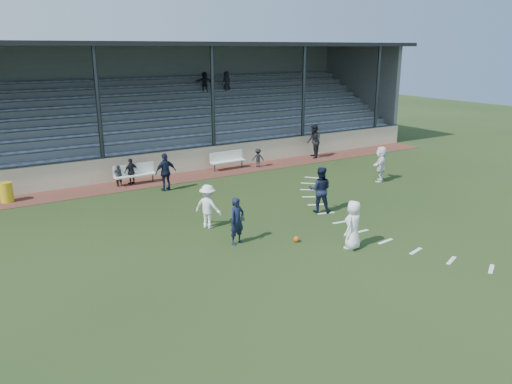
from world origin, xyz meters
TOP-DOWN VIEW (x-y plane):
  - ground at (0.00, 0.00)m, footprint 90.00×90.00m
  - cinder_track at (0.00, 10.50)m, footprint 34.00×2.00m
  - retaining_wall at (0.00, 11.55)m, footprint 34.00×0.18m
  - bench_left at (-1.85, 10.54)m, footprint 2.00×0.47m
  - bench_right at (3.38, 10.85)m, footprint 2.01×0.52m
  - trash_bin at (-7.43, 10.56)m, footprint 0.53×0.53m
  - football at (0.33, 0.43)m, footprint 0.20×0.20m
  - player_white_lead at (1.54, -0.98)m, footprint 0.94×0.79m
  - player_navy_lead at (-1.44, 1.37)m, footprint 0.66×0.52m
  - player_navy_mid at (3.01, 2.54)m, footprint 1.14×1.10m
  - player_white_wing at (-1.56, 3.28)m, footprint 1.06×1.20m
  - player_navy_wing at (-1.00, 8.68)m, footprint 1.05×0.51m
  - player_white_back at (8.55, 4.72)m, footprint 1.60×1.36m
  - official at (9.10, 10.66)m, footprint 1.09×1.19m
  - sub_left_near at (-2.64, 10.55)m, footprint 0.39×0.27m
  - sub_left_far at (-2.00, 10.55)m, footprint 0.79×0.47m
  - sub_right at (5.02, 10.37)m, footprint 0.76×0.62m
  - grandstand at (0.01, 16.26)m, footprint 34.60×9.00m
  - penalty_arc at (4.12, 0.00)m, footprint 3.89×14.63m

SIDE VIEW (x-z plane):
  - ground at x=0.00m, z-range 0.00..0.00m
  - penalty_arc at x=4.12m, z-range 0.00..0.01m
  - cinder_track at x=0.00m, z-range 0.00..0.02m
  - football at x=0.33m, z-range 0.00..0.20m
  - trash_bin at x=-7.43m, z-range 0.02..0.87m
  - sub_left_near at x=-2.64m, z-range 0.02..1.03m
  - sub_right at x=5.02m, z-range 0.02..1.04m
  - bench_left at x=-1.85m, z-range 0.11..1.06m
  - bench_right at x=3.38m, z-range 0.11..1.06m
  - retaining_wall at x=0.00m, z-range 0.00..1.20m
  - sub_left_far at x=-2.00m, z-range 0.02..1.27m
  - player_navy_lead at x=-1.44m, z-range 0.00..1.60m
  - player_white_wing at x=-1.56m, z-range 0.00..1.61m
  - player_white_lead at x=1.54m, z-range 0.00..1.63m
  - player_white_back at x=8.55m, z-range 0.00..1.73m
  - player_navy_wing at x=-1.00m, z-range 0.00..1.74m
  - player_navy_mid at x=3.01m, z-range 0.00..1.84m
  - official at x=9.10m, z-range 0.02..2.00m
  - grandstand at x=0.01m, z-range -1.10..5.51m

